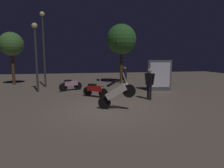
{
  "coord_description": "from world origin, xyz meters",
  "views": [
    {
      "loc": [
        -1.39,
        -7.98,
        2.25
      ],
      "look_at": [
        0.32,
        0.79,
        1.0
      ],
      "focal_mm": 30.13,
      "sensor_mm": 36.0,
      "label": 1
    }
  ],
  "objects": [
    {
      "name": "person_rider_beside",
      "position": [
        2.49,
        1.41,
        1.01
      ],
      "size": [
        0.43,
        0.61,
        1.69
      ],
      "rotation": [
        0.0,
        0.0,
        3.71
      ],
      "color": "black",
      "rests_on": "ground_plane"
    },
    {
      "name": "streetlamp_far",
      "position": [
        -3.86,
        5.03,
        2.87
      ],
      "size": [
        0.36,
        0.36,
        4.45
      ],
      "color": "#38383D",
      "rests_on": "ground_plane"
    },
    {
      "name": "motorcycle_pink_parked_right",
      "position": [
        -1.74,
        5.12,
        0.44
      ],
      "size": [
        1.53,
        0.82,
        1.11
      ],
      "rotation": [
        0.0,
        0.0,
        0.46
      ],
      "color": "black",
      "rests_on": "ground_plane"
    },
    {
      "name": "kiosk_billboard",
      "position": [
        4.25,
        4.06,
        1.05
      ],
      "size": [
        1.66,
        0.77,
        2.1
      ],
      "rotation": [
        0.0,
        0.0,
        2.98
      ],
      "color": "#595960",
      "rests_on": "ground_plane"
    },
    {
      "name": "person_bystander_far",
      "position": [
        1.79,
        3.99,
        1.0
      ],
      "size": [
        0.37,
        0.64,
        1.67
      ],
      "rotation": [
        0.0,
        0.0,
        5.84
      ],
      "color": "black",
      "rests_on": "ground_plane"
    },
    {
      "name": "tree_center_bg",
      "position": [
        2.65,
        8.44,
        3.85
      ],
      "size": [
        2.62,
        2.62,
        5.18
      ],
      "color": "#4C331E",
      "rests_on": "ground_plane"
    },
    {
      "name": "streetlamp_near",
      "position": [
        -3.69,
        7.13,
        3.52
      ],
      "size": [
        0.36,
        0.36,
        5.62
      ],
      "color": "#38383D",
      "rests_on": "ground_plane"
    },
    {
      "name": "motorcycle_white_foreground",
      "position": [
        0.32,
        -0.2,
        0.74
      ],
      "size": [
        1.53,
        0.84,
        1.63
      ],
      "rotation": [
        0.0,
        0.0,
        -0.47
      ],
      "color": "black",
      "rests_on": "ground_plane"
    },
    {
      "name": "motorcycle_red_parked_left",
      "position": [
        -0.31,
        2.63,
        0.44
      ],
      "size": [
        1.32,
        1.16,
        1.11
      ],
      "rotation": [
        0.0,
        0.0,
        5.57
      ],
      "color": "black",
      "rests_on": "ground_plane"
    },
    {
      "name": "tree_left_bg",
      "position": [
        -6.51,
        9.06,
        3.34
      ],
      "size": [
        1.93,
        1.93,
        4.34
      ],
      "color": "#4C331E",
      "rests_on": "ground_plane"
    },
    {
      "name": "ground_plane",
      "position": [
        0.0,
        0.0,
        0.0
      ],
      "size": [
        40.0,
        40.0,
        0.0
      ],
      "primitive_type": "plane",
      "color": "#756656"
    }
  ]
}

